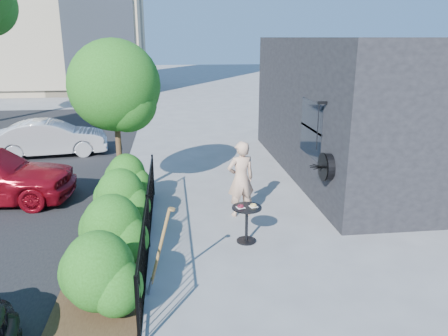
{
  "coord_description": "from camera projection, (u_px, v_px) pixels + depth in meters",
  "views": [
    {
      "loc": [
        -0.98,
        -8.01,
        4.0
      ],
      "look_at": [
        0.16,
        1.26,
        1.2
      ],
      "focal_mm": 35.0,
      "sensor_mm": 36.0,
      "label": 1
    }
  ],
  "objects": [
    {
      "name": "ground",
      "position": [
        224.0,
        242.0,
        8.88
      ],
      "size": [
        120.0,
        120.0,
        0.0
      ],
      "primitive_type": "plane",
      "color": "gray",
      "rests_on": "ground"
    },
    {
      "name": "shop_building",
      "position": [
        386.0,
        106.0,
        13.22
      ],
      "size": [
        6.22,
        9.0,
        4.0
      ],
      "color": "black",
      "rests_on": "ground"
    },
    {
      "name": "fence",
      "position": [
        148.0,
        220.0,
        8.54
      ],
      "size": [
        0.05,
        6.05,
        1.1
      ],
      "color": "black",
      "rests_on": "ground"
    },
    {
      "name": "planting_bed",
      "position": [
        113.0,
        247.0,
        8.61
      ],
      "size": [
        1.3,
        6.0,
        0.08
      ],
      "primitive_type": "cube",
      "color": "#382616",
      "rests_on": "ground"
    },
    {
      "name": "shrubs",
      "position": [
        117.0,
        213.0,
        8.52
      ],
      "size": [
        1.1,
        5.6,
        1.24
      ],
      "color": "#1F5112",
      "rests_on": "ground"
    },
    {
      "name": "patio_tree",
      "position": [
        117.0,
        91.0,
        10.44
      ],
      "size": [
        2.2,
        2.2,
        3.94
      ],
      "color": "#3F2B19",
      "rests_on": "ground"
    },
    {
      "name": "cafe_table",
      "position": [
        247.0,
        218.0,
        8.77
      ],
      "size": [
        0.6,
        0.6,
        0.8
      ],
      "rotation": [
        0.0,
        0.0,
        0.28
      ],
      "color": "black",
      "rests_on": "ground"
    },
    {
      "name": "woman",
      "position": [
        241.0,
        179.0,
        9.98
      ],
      "size": [
        0.72,
        0.55,
        1.78
      ],
      "primitive_type": "imported",
      "rotation": [
        0.0,
        0.0,
        3.35
      ],
      "color": "tan",
      "rests_on": "ground"
    },
    {
      "name": "shovel",
      "position": [
        158.0,
        255.0,
        6.99
      ],
      "size": [
        0.5,
        0.19,
        1.49
      ],
      "color": "brown",
      "rests_on": "ground"
    },
    {
      "name": "car_silver",
      "position": [
        51.0,
        138.0,
        15.24
      ],
      "size": [
        3.92,
        1.83,
        1.24
      ],
      "primitive_type": "imported",
      "rotation": [
        0.0,
        0.0,
        1.71
      ],
      "color": "silver",
      "rests_on": "ground"
    }
  ]
}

